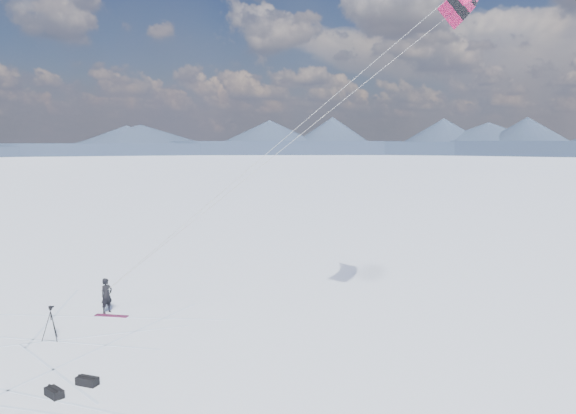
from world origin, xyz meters
The scene contains 9 objects.
ground centered at (0.00, 0.00, 0.00)m, with size 1800.00×1800.00×0.00m, color white.
horizon_hills centered at (0.00, 0.00, 4.02)m, with size 704.84×706.81×9.48m.
snow_tracks centered at (-0.41, -0.64, 0.00)m, with size 17.62×14.39×0.01m.
snowkiter centered at (-1.90, 4.59, 0.00)m, with size 0.63×0.41×1.73m, color black.
snowboard centered at (-1.28, 4.29, 0.02)m, with size 1.66×0.31×0.04m, color #841E50.
tripod centered at (-0.99, 0.68, 0.97)m, with size 0.68×0.73×1.50m.
gear_bag_a centered at (3.85, -1.70, 0.15)m, with size 0.81×0.48×0.34m.
gear_bag_b centered at (3.60, -2.86, 0.15)m, with size 0.80×0.51×0.34m.
power_kite centered at (13.50, 9.18, 14.00)m, with size 16.72×6.98×13.78m.
Camera 1 is at (19.01, -14.61, 8.44)m, focal length 35.00 mm.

